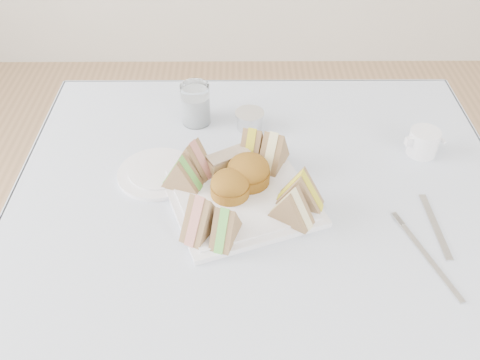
{
  "coord_description": "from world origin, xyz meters",
  "views": [
    {
      "loc": [
        -0.05,
        -0.74,
        1.48
      ],
      "look_at": [
        -0.04,
        0.05,
        0.8
      ],
      "focal_mm": 40.0,
      "sensor_mm": 36.0,
      "label": 1
    }
  ],
  "objects_px": {
    "serving_plate": "(240,197)",
    "creamer_jug": "(423,142)",
    "table": "(258,326)",
    "water_glass": "(196,104)"
  },
  "relations": [
    {
      "from": "water_glass",
      "to": "creamer_jug",
      "type": "height_order",
      "value": "water_glass"
    },
    {
      "from": "serving_plate",
      "to": "water_glass",
      "type": "relative_size",
      "value": 2.73
    },
    {
      "from": "table",
      "to": "serving_plate",
      "type": "xyz_separation_m",
      "value": [
        -0.04,
        0.05,
        0.38
      ]
    },
    {
      "from": "serving_plate",
      "to": "water_glass",
      "type": "bearing_deg",
      "value": 90.28
    },
    {
      "from": "table",
      "to": "creamer_jug",
      "type": "bearing_deg",
      "value": 28.33
    },
    {
      "from": "water_glass",
      "to": "serving_plate",
      "type": "bearing_deg",
      "value": -69.45
    },
    {
      "from": "table",
      "to": "serving_plate",
      "type": "distance_m",
      "value": 0.39
    },
    {
      "from": "water_glass",
      "to": "creamer_jug",
      "type": "xyz_separation_m",
      "value": [
        0.51,
        -0.12,
        -0.02
      ]
    },
    {
      "from": "serving_plate",
      "to": "water_glass",
      "type": "height_order",
      "value": "water_glass"
    },
    {
      "from": "serving_plate",
      "to": "creamer_jug",
      "type": "xyz_separation_m",
      "value": [
        0.4,
        0.15,
        0.02
      ]
    }
  ]
}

